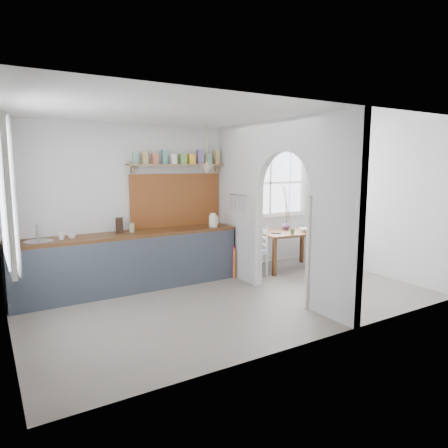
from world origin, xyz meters
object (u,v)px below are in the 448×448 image
chair_left (253,250)px  vase (286,226)px  dining_table (289,250)px  kettle (213,220)px  chair_right (323,242)px

chair_left → vase: size_ratio=5.40×
dining_table → kettle: (-1.52, 0.22, 0.66)m
kettle → chair_left: bearing=-4.4°
dining_table → chair_right: size_ratio=1.32×
chair_left → kettle: bearing=-97.1°
chair_right → dining_table: bearing=69.6°
dining_table → vase: (0.08, 0.20, 0.44)m
dining_table → kettle: bearing=179.4°
chair_right → chair_left: bearing=68.8°
chair_right → vase: size_ratio=5.26×
chair_left → vase: chair_left is taller
dining_table → chair_right: chair_right is taller
dining_table → chair_right: bearing=7.5°
dining_table → vase: size_ratio=6.94×
chair_left → chair_right: bearing=97.6°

